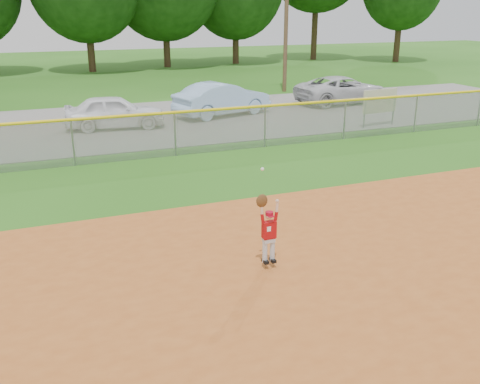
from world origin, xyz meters
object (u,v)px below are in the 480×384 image
at_px(ballplayer, 268,229).
at_px(car_white_b, 343,90).
at_px(car_blue, 222,99).
at_px(car_white_a, 115,112).
at_px(sponsor_sign, 380,102).

bearing_deg(ballplayer, car_white_b, 53.97).
bearing_deg(car_blue, car_white_a, 84.57).
distance_m(sponsor_sign, ballplayer, 14.18).
bearing_deg(sponsor_sign, car_white_a, 160.49).
bearing_deg(car_blue, ballplayer, 147.09).
xyz_separation_m(car_white_a, ballplayer, (0.67, -13.95, 0.13)).
relative_size(car_blue, car_white_b, 0.91).
distance_m(car_white_a, car_blue, 5.22).
height_order(car_white_a, ballplayer, ballplayer).
xyz_separation_m(car_blue, car_white_b, (7.01, 0.84, -0.06)).
distance_m(car_white_b, sponsor_sign, 5.78).
bearing_deg(sponsor_sign, car_white_b, 73.35).
bearing_deg(ballplayer, car_white_a, 92.73).
height_order(car_white_b, sponsor_sign, sponsor_sign).
relative_size(car_white_a, ballplayer, 2.11).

